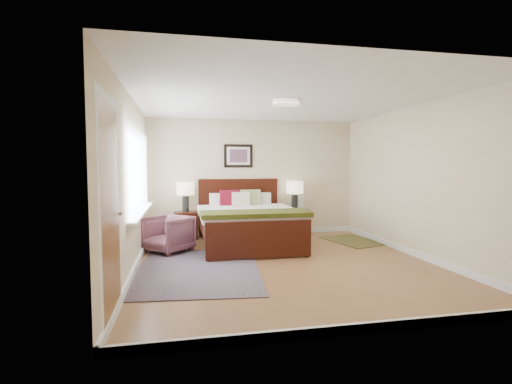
% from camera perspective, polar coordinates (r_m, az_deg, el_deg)
% --- Properties ---
extents(floor, '(5.00, 5.00, 0.00)m').
position_cam_1_polar(floor, '(5.87, 4.51, -10.82)').
color(floor, brown).
rests_on(floor, ground).
extents(back_wall, '(4.50, 0.04, 2.50)m').
position_cam_1_polar(back_wall, '(8.11, -0.31, 2.23)').
color(back_wall, beige).
rests_on(back_wall, ground).
extents(front_wall, '(4.50, 0.04, 2.50)m').
position_cam_1_polar(front_wall, '(3.35, 16.46, -0.44)').
color(front_wall, beige).
rests_on(front_wall, ground).
extents(left_wall, '(0.04, 5.00, 2.50)m').
position_cam_1_polar(left_wall, '(5.50, -18.58, 1.18)').
color(left_wall, beige).
rests_on(left_wall, ground).
extents(right_wall, '(0.04, 5.00, 2.50)m').
position_cam_1_polar(right_wall, '(6.66, 23.53, 1.51)').
color(right_wall, beige).
rests_on(right_wall, ground).
extents(ceiling, '(4.50, 5.00, 0.02)m').
position_cam_1_polar(ceiling, '(5.76, 4.65, 13.98)').
color(ceiling, white).
rests_on(ceiling, back_wall).
extents(window, '(0.11, 2.72, 1.32)m').
position_cam_1_polar(window, '(6.19, -17.31, 2.67)').
color(window, silver).
rests_on(window, left_wall).
extents(door, '(0.06, 1.00, 2.18)m').
position_cam_1_polar(door, '(3.79, -21.49, -2.78)').
color(door, silver).
rests_on(door, ground).
extents(ceil_fixture, '(0.44, 0.44, 0.08)m').
position_cam_1_polar(ceil_fixture, '(5.75, 4.64, 13.64)').
color(ceil_fixture, white).
rests_on(ceil_fixture, ceiling).
extents(bed, '(1.84, 2.24, 1.21)m').
position_cam_1_polar(bed, '(7.02, -1.38, -3.73)').
color(bed, '#361208').
rests_on(bed, ground).
extents(wall_art, '(0.62, 0.05, 0.50)m').
position_cam_1_polar(wall_art, '(8.02, -2.73, 5.57)').
color(wall_art, black).
rests_on(wall_art, back_wall).
extents(nightstand_left, '(0.47, 0.42, 0.56)m').
position_cam_1_polar(nightstand_left, '(7.78, -10.74, -3.91)').
color(nightstand_left, '#361208').
rests_on(nightstand_left, ground).
extents(nightstand_right, '(0.56, 0.42, 0.55)m').
position_cam_1_polar(nightstand_right, '(8.16, 5.98, -4.17)').
color(nightstand_right, '#361208').
rests_on(nightstand_right, ground).
extents(lamp_left, '(0.36, 0.36, 0.61)m').
position_cam_1_polar(lamp_left, '(7.74, -10.79, 0.18)').
color(lamp_left, black).
rests_on(lamp_left, nightstand_left).
extents(lamp_right, '(0.36, 0.36, 0.61)m').
position_cam_1_polar(lamp_right, '(8.11, 5.98, 0.36)').
color(lamp_right, black).
rests_on(lamp_right, nightstand_right).
extents(armchair, '(0.97, 0.97, 0.63)m').
position_cam_1_polar(armchair, '(6.67, -13.36, -6.32)').
color(armchair, brown).
rests_on(armchair, ground).
extents(rug_persian, '(2.00, 2.64, 0.01)m').
position_cam_1_polar(rug_persian, '(5.55, -8.97, -11.68)').
color(rug_persian, '#0D1643').
rests_on(rug_persian, ground).
extents(rug_navy, '(1.10, 1.41, 0.01)m').
position_cam_1_polar(rug_navy, '(7.75, 14.67, -7.25)').
color(rug_navy, black).
rests_on(rug_navy, ground).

